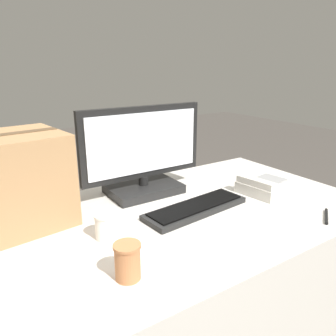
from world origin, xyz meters
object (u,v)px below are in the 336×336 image
Objects in this scene: paper_cup_left at (128,261)px; paper_cup_right at (105,226)px; monitor at (143,158)px; keyboard at (196,208)px; pen_marker at (326,216)px; cardboard_box at (0,184)px; desk_phone at (264,186)px.

paper_cup_left reaches higher than paper_cup_right.
keyboard is at bearing -74.83° from monitor.
pen_marker is at bearing -22.62° from paper_cup_right.
keyboard is 0.72m from cardboard_box.
desk_phone is (0.38, -0.01, 0.02)m from keyboard.
paper_cup_left is at bearing -172.39° from desk_phone.
paper_cup_left is (-0.42, -0.24, 0.04)m from keyboard.
keyboard is 2.02× the size of desk_phone.
monitor is at bearing 99.72° from keyboard.
cardboard_box is at bearing 135.45° from paper_cup_right.
monitor is 0.58m from cardboard_box.
paper_cup_left is (-0.35, -0.53, -0.11)m from monitor.
cardboard_box reaches higher than paper_cup_left.
paper_cup_right is (-0.77, 0.01, 0.01)m from desk_phone.
paper_cup_right reaches higher than desk_phone.
keyboard is 3.91× the size of pen_marker.
keyboard is 4.41× the size of paper_cup_left.
keyboard is 0.39m from paper_cup_right.
paper_cup_right is at bearing -44.55° from cardboard_box.
desk_phone reaches higher than keyboard.
paper_cup_right is at bearing 171.08° from desk_phone.
monitor is 4.89× the size of pen_marker.
paper_cup_left reaches higher than desk_phone.
keyboard is at bearing 169.86° from desk_phone.
monitor is at bearing 2.50° from cardboard_box.
keyboard reaches higher than pen_marker.
keyboard is at bearing 0.51° from paper_cup_right.
pen_marker is (0.46, -0.61, -0.16)m from monitor.
paper_cup_left reaches higher than pen_marker.
paper_cup_right is at bearing 125.01° from pen_marker.
paper_cup_right reaches higher than keyboard.
paper_cup_left is at bearing -98.47° from paper_cup_right.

